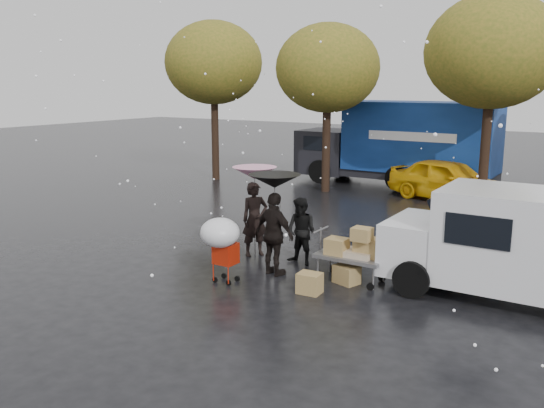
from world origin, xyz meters
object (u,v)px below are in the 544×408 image
Objects in this scene: vendor_cart at (355,249)px; white_van at (520,244)px; person_black at (275,234)px; yellow_taxi at (449,180)px; blue_truck at (401,144)px; shopping_cart at (221,236)px; person_pink at (255,219)px.

white_van is at bearing 12.92° from vendor_cart.
person_black is 10.52m from yellow_taxi.
shopping_cart is at bearing -85.84° from blue_truck.
blue_truck reaches higher than yellow_taxi.
blue_truck is at bearing 94.16° from shopping_cart.
shopping_cart is at bearing -144.68° from vendor_cart.
person_black is 1.30m from shopping_cart.
person_pink is 9.71m from yellow_taxi.
blue_truck is at bearing -69.30° from person_black.
vendor_cart is at bearing -74.52° from blue_truck.
person_pink is 2.97m from vendor_cart.
white_van is at bearing -140.55° from yellow_taxi.
person_pink is at bearing -177.76° from white_van.
blue_truck reaches higher than person_pink.
white_van reaches higher than person_black.
person_black is 1.29× the size of shopping_cart.
person_black reaches higher than vendor_cart.
white_van is (5.52, 2.39, 0.10)m from shopping_cart.
white_van is at bearing 23.39° from shopping_cart.
person_pink is 6.11m from white_van.
person_pink is 0.98× the size of person_black.
white_van is 0.59× the size of blue_truck.
person_black is 5.06m from white_van.
blue_truck reaches higher than white_van.
person_pink reaches higher than shopping_cart.
yellow_taxi is (2.63, -2.11, -0.99)m from blue_truck.
white_van reaches higher than person_pink.
vendor_cart is 9.97m from yellow_taxi.
white_van is (4.89, 1.25, 0.22)m from person_black.
person_pink is 1.26× the size of shopping_cart.
person_black reaches higher than shopping_cart.
person_black reaches higher than yellow_taxi.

